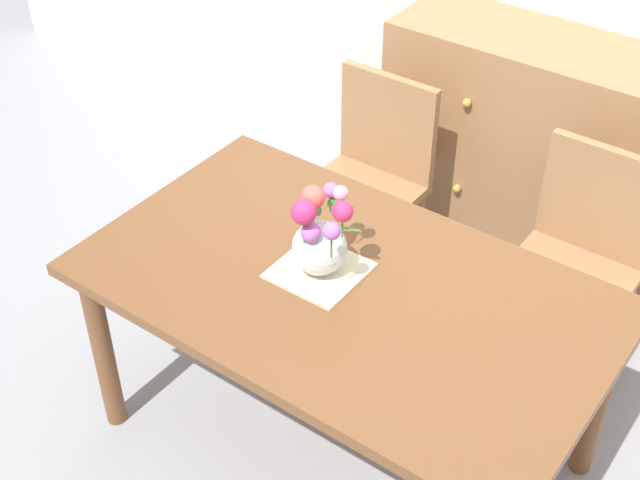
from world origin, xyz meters
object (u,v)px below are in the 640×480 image
chair_left (371,173)px  flower_vase (320,238)px  dining_table (345,306)px  chair_right (580,255)px  dresser (553,162)px

chair_left → flower_vase: 0.94m
dining_table → chair_right: chair_right is taller
chair_right → flower_vase: size_ratio=3.09×
chair_right → dresser: bearing=-57.6°
chair_left → flower_vase: size_ratio=3.09×
chair_right → flower_vase: flower_vase is taller
chair_right → flower_vase: (-0.53, -0.81, 0.34)m
dining_table → chair_right: size_ratio=1.77×
dining_table → chair_left: bearing=118.3°
dresser → flower_vase: size_ratio=4.83×
dresser → flower_vase: bearing=-98.5°
dining_table → flower_vase: 0.24m
chair_left → chair_right: bearing=-180.0°
dining_table → chair_left: (-0.44, 0.81, -0.13)m
chair_left → flower_vase: (0.34, -0.81, 0.34)m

